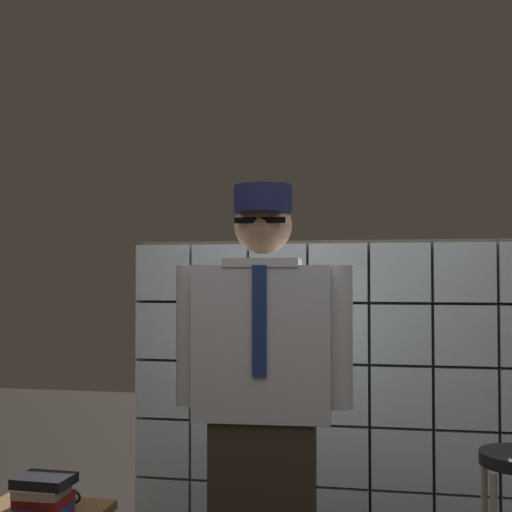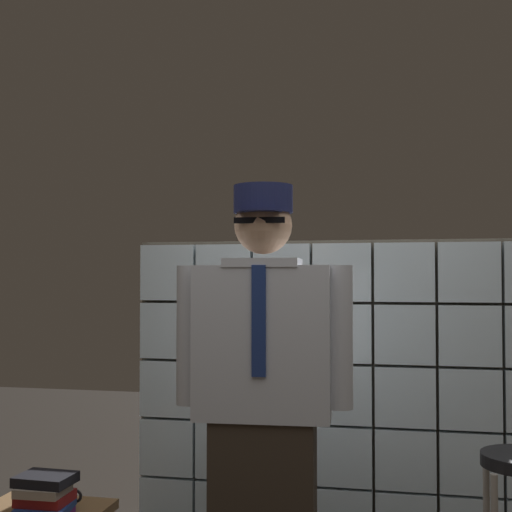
% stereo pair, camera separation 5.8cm
% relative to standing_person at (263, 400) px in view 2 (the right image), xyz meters
% --- Properties ---
extents(glass_block_wall, '(2.35, 0.10, 1.68)m').
position_rel_standing_person_xyz_m(glass_block_wall, '(0.23, 1.02, -0.13)').
color(glass_block_wall, silver).
rests_on(glass_block_wall, ground).
extents(standing_person, '(0.73, 0.32, 1.84)m').
position_rel_standing_person_xyz_m(standing_person, '(0.00, 0.00, 0.00)').
color(standing_person, '#382D23').
rests_on(standing_person, ground).
extents(book_stack, '(0.23, 0.22, 0.17)m').
position_rel_standing_person_xyz_m(book_stack, '(-0.86, -0.19, -0.38)').
color(book_stack, '#591E66').
rests_on(book_stack, side_table).
extents(coffee_mug, '(0.13, 0.08, 0.09)m').
position_rel_standing_person_xyz_m(coffee_mug, '(-0.84, -0.08, -0.42)').
color(coffee_mug, black).
rests_on(coffee_mug, side_table).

